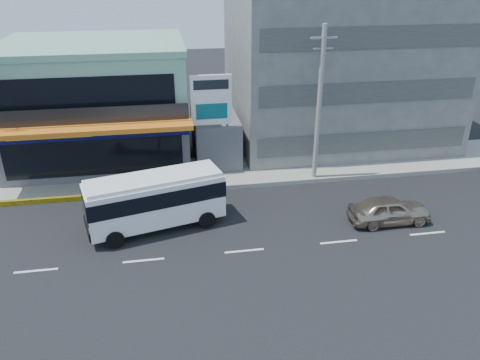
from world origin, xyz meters
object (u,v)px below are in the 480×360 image
object	(u,v)px
concrete_building	(340,52)
minibus	(155,197)
utility_pole_near	(319,105)
sedan	(389,210)
satellite_dish	(216,117)
motorcycle_rider	(162,200)
billboard	(211,106)
shop_building	(99,105)

from	to	relation	value
concrete_building	minibus	size ratio (longest dim) A/B	2.10
utility_pole_near	sedan	bearing A→B (deg)	-67.65
minibus	sedan	distance (m)	12.86
satellite_dish	minibus	xyz separation A→B (m)	(-4.29, -7.88, -1.76)
concrete_building	sedan	distance (m)	14.95
motorcycle_rider	billboard	bearing A→B (deg)	50.23
satellite_dish	minibus	bearing A→B (deg)	-118.57
satellite_dish	utility_pole_near	distance (m)	7.17
satellite_dish	shop_building	bearing A→B (deg)	159.79
utility_pole_near	minibus	world-z (taller)	utility_pole_near
shop_building	satellite_dish	bearing A→B (deg)	-20.21
billboard	minibus	xyz separation A→B (m)	(-3.79, -6.08, -3.11)
utility_pole_near	billboard	bearing A→B (deg)	164.52
minibus	motorcycle_rider	bearing A→B (deg)	81.13
concrete_building	utility_pole_near	distance (m)	8.79
motorcycle_rider	satellite_dish	bearing A→B (deg)	56.33
utility_pole_near	satellite_dish	bearing A→B (deg)	149.04
shop_building	sedan	size ratio (longest dim) A/B	2.75
satellite_dish	billboard	xyz separation A→B (m)	(-0.50, -1.80, 1.35)
satellite_dish	sedan	size ratio (longest dim) A/B	0.33
shop_building	billboard	xyz separation A→B (m)	(7.50, -4.75, 0.93)
sedan	utility_pole_near	bearing A→B (deg)	22.79
shop_building	concrete_building	size ratio (longest dim) A/B	0.77
shop_building	utility_pole_near	world-z (taller)	utility_pole_near
utility_pole_near	shop_building	bearing A→B (deg)	154.94
shop_building	concrete_building	xyz separation A→B (m)	(18.00, 1.05, 3.00)
satellite_dish	billboard	distance (m)	2.31
shop_building	minibus	world-z (taller)	shop_building
utility_pole_near	minibus	bearing A→B (deg)	-157.41
satellite_dish	motorcycle_rider	size ratio (longest dim) A/B	0.74
billboard	utility_pole_near	bearing A→B (deg)	-15.48
shop_building	motorcycle_rider	bearing A→B (deg)	-65.92
shop_building	satellite_dish	distance (m)	8.54
shop_building	billboard	distance (m)	8.92
billboard	minibus	world-z (taller)	billboard
sedan	minibus	bearing A→B (deg)	83.19
satellite_dish	motorcycle_rider	world-z (taller)	satellite_dish
concrete_building	minibus	bearing A→B (deg)	-140.26
shop_building	minibus	distance (m)	11.65
utility_pole_near	minibus	size ratio (longest dim) A/B	1.31
shop_building	motorcycle_rider	size ratio (longest dim) A/B	6.14
concrete_building	satellite_dish	distance (m)	11.30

